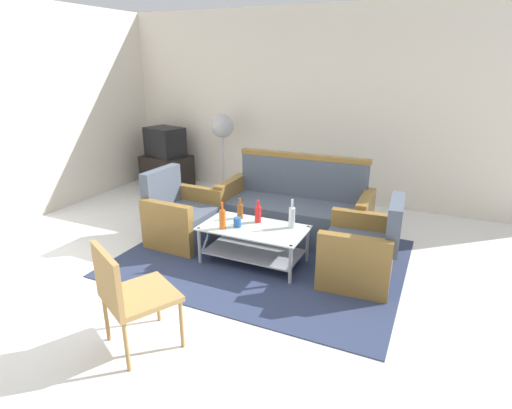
# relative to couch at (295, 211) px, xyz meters

# --- Properties ---
(ground_plane) EXTENTS (14.00, 14.00, 0.00)m
(ground_plane) POSITION_rel_couch_xyz_m (-0.22, -1.47, -0.32)
(ground_plane) COLOR white
(wall_back) EXTENTS (6.52, 0.12, 2.80)m
(wall_back) POSITION_rel_couch_xyz_m (-0.22, 1.59, 1.08)
(wall_back) COLOR silver
(wall_back) RESTS_ON ground
(rug) EXTENTS (2.93, 2.29, 0.01)m
(rug) POSITION_rel_couch_xyz_m (-0.09, -0.75, -0.31)
(rug) COLOR #2D3856
(rug) RESTS_ON ground
(couch) EXTENTS (1.82, 0.78, 0.96)m
(couch) POSITION_rel_couch_xyz_m (0.00, 0.00, 0.00)
(couch) COLOR #4C5666
(couch) RESTS_ON rug
(armchair_left) EXTENTS (0.72, 0.78, 0.85)m
(armchair_left) POSITION_rel_couch_xyz_m (-1.15, -0.73, -0.03)
(armchair_left) COLOR #4C5666
(armchair_left) RESTS_ON rug
(armchair_right) EXTENTS (0.74, 0.80, 0.85)m
(armchair_right) POSITION_rel_couch_xyz_m (0.96, -0.77, -0.03)
(armchair_right) COLOR #4C5666
(armchair_right) RESTS_ON rug
(coffee_table) EXTENTS (1.10, 0.60, 0.40)m
(coffee_table) POSITION_rel_couch_xyz_m (-0.14, -0.89, -0.04)
(coffee_table) COLOR silver
(coffee_table) RESTS_ON rug
(bottle_red) EXTENTS (0.07, 0.07, 0.25)m
(bottle_red) POSITION_rel_couch_xyz_m (-0.16, -0.74, 0.19)
(bottle_red) COLOR red
(bottle_red) RESTS_ON coffee_table
(bottle_brown) EXTENTS (0.07, 0.07, 0.23)m
(bottle_brown) POSITION_rel_couch_xyz_m (-0.39, -0.72, 0.18)
(bottle_brown) COLOR brown
(bottle_brown) RESTS_ON coffee_table
(bottle_clear) EXTENTS (0.07, 0.07, 0.31)m
(bottle_clear) POSITION_rel_couch_xyz_m (0.22, -0.73, 0.21)
(bottle_clear) COLOR silver
(bottle_clear) RESTS_ON coffee_table
(bottle_orange) EXTENTS (0.07, 0.07, 0.29)m
(bottle_orange) POSITION_rel_couch_xyz_m (-0.42, -1.05, 0.20)
(bottle_orange) COLOR #D85919
(bottle_orange) RESTS_ON coffee_table
(cup) EXTENTS (0.08, 0.08, 0.10)m
(cup) POSITION_rel_couch_xyz_m (-0.30, -0.95, 0.14)
(cup) COLOR #2659A5
(cup) RESTS_ON coffee_table
(tv_stand) EXTENTS (0.80, 0.50, 0.52)m
(tv_stand) POSITION_rel_couch_xyz_m (-2.71, 1.08, -0.06)
(tv_stand) COLOR black
(tv_stand) RESTS_ON ground
(television) EXTENTS (0.69, 0.58, 0.48)m
(television) POSITION_rel_couch_xyz_m (-2.71, 1.09, 0.44)
(television) COLOR black
(television) RESTS_ON tv_stand
(pedestal_fan) EXTENTS (0.36, 0.36, 1.27)m
(pedestal_fan) POSITION_rel_couch_xyz_m (-1.63, 1.13, 0.70)
(pedestal_fan) COLOR #2D2D33
(pedestal_fan) RESTS_ON ground
(wicker_chair) EXTENTS (0.65, 0.65, 0.84)m
(wicker_chair) POSITION_rel_couch_xyz_m (-0.37, -2.52, 0.18)
(wicker_chair) COLOR #AD844C
(wicker_chair) RESTS_ON ground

